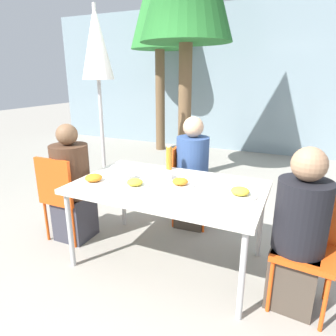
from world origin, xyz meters
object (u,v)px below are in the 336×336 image
chair_far (186,179)px  drinking_cup (126,174)px  person_left (72,187)px  person_far (192,176)px  chair_right (307,237)px  closed_umbrella (97,53)px  salad_bowl (163,175)px  bottle (169,158)px  chair_left (63,192)px  person_right (299,236)px

chair_far → drinking_cup: (-0.26, -0.80, 0.27)m
person_left → chair_far: size_ratio=1.34×
person_far → chair_right: bearing=52.7°
closed_umbrella → salad_bowl: size_ratio=14.09×
drinking_cup → chair_far: bearing=71.8°
bottle → salad_bowl: (0.06, -0.26, -0.09)m
bottle → drinking_cup: size_ratio=2.22×
chair_left → chair_far: bearing=41.4°
chair_left → person_left: (0.05, 0.08, 0.03)m
closed_umbrella → salad_bowl: bearing=-33.3°
chair_right → chair_left: bearing=7.5°
person_left → person_right: bearing=-3.3°
closed_umbrella → salad_bowl: (1.27, -0.83, -1.10)m
closed_umbrella → chair_far: bearing=-9.2°
person_right → salad_bowl: person_right is taller
person_right → drinking_cup: 1.45m
chair_left → closed_umbrella: closed_umbrella is taller
person_right → chair_left: bearing=5.5°
person_far → closed_umbrella: 1.87m
person_right → closed_umbrella: size_ratio=0.49×
chair_right → chair_far: size_ratio=1.00×
chair_left → person_left: size_ratio=0.75×
chair_far → bottle: size_ratio=3.62×
chair_far → chair_right: bearing=53.0°
drinking_cup → person_left: bearing=178.5°
chair_far → closed_umbrella: bearing=-103.0°
person_far → closed_umbrella: closed_umbrella is taller
chair_right → salad_bowl: bearing=-2.3°
drinking_cup → person_far: bearing=65.4°
chair_left → person_left: person_left is taller
person_left → salad_bowl: size_ratio=6.93×
person_right → person_far: 1.37m
person_far → salad_bowl: (-0.06, -0.59, 0.19)m
person_right → chair_right: bearing=-122.0°
person_left → closed_umbrella: (-0.34, 0.99, 1.31)m
chair_right → bottle: bearing=-12.9°
bottle → chair_left: bearing=-151.6°
closed_umbrella → chair_right: bearing=-22.1°
person_far → drinking_cup: (-0.35, -0.76, 0.21)m
drinking_cup → closed_umbrella: bearing=134.4°
person_left → drinking_cup: 0.69m
chair_left → person_far: person_far is taller
chair_right → person_far: person_far is taller
chair_left → drinking_cup: chair_left is taller
chair_right → salad_bowl: chair_right is taller
person_right → chair_far: 1.46m
chair_far → salad_bowl: bearing=-1.8°
bottle → salad_bowl: bottle is taller
chair_right → bottle: (-1.27, 0.43, 0.33)m
chair_left → chair_far: (0.96, 0.87, 0.00)m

